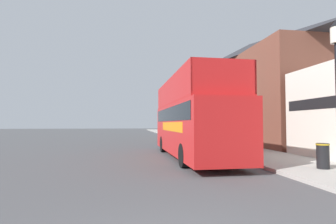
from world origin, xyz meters
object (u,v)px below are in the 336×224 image
object	(u,v)px
tour_bus	(192,123)
parked_car_ahead_of_bus	(180,137)
lamp_post_second	(225,102)
litter_bin	(323,155)

from	to	relation	value
tour_bus	parked_car_ahead_of_bus	distance (m)	7.71
parked_car_ahead_of_bus	lamp_post_second	size ratio (longest dim) A/B	0.94
lamp_post_second	litter_bin	world-z (taller)	lamp_post_second
tour_bus	lamp_post_second	xyz separation A→B (m)	(2.49, 1.55, 1.29)
lamp_post_second	litter_bin	bearing A→B (deg)	-78.07
parked_car_ahead_of_bus	lamp_post_second	distance (m)	6.68
tour_bus	parked_car_ahead_of_bus	bearing A→B (deg)	82.77
tour_bus	litter_bin	world-z (taller)	tour_bus
tour_bus	lamp_post_second	size ratio (longest dim) A/B	2.35
tour_bus	lamp_post_second	distance (m)	3.20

